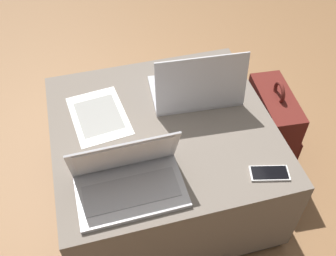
% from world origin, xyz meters
% --- Properties ---
extents(ground_plane, '(14.00, 14.00, 0.00)m').
position_xyz_m(ground_plane, '(0.00, 0.00, 0.00)').
color(ground_plane, olive).
extents(ottoman, '(0.87, 0.83, 0.46)m').
position_xyz_m(ottoman, '(0.00, 0.00, 0.23)').
color(ottoman, '#3D3832').
rests_on(ottoman, ground_plane).
extents(laptop_near, '(0.37, 0.23, 0.22)m').
position_xyz_m(laptop_near, '(-0.18, -0.25, 0.51)').
color(laptop_near, '#B7B7BC').
rests_on(laptop_near, ottoman).
extents(laptop_far, '(0.38, 0.27, 0.25)m').
position_xyz_m(laptop_far, '(0.18, 0.13, 0.51)').
color(laptop_far, '#B7B7BC').
rests_on(laptop_far, ottoman).
extents(cell_phone, '(0.15, 0.09, 0.01)m').
position_xyz_m(cell_phone, '(0.31, -0.32, 0.47)').
color(cell_phone, white).
rests_on(cell_phone, ottoman).
extents(backpack, '(0.21, 0.35, 0.50)m').
position_xyz_m(backpack, '(0.55, 0.07, 0.20)').
color(backpack, '#5B1E19').
rests_on(backpack, ground_plane).
extents(paper_sheet, '(0.24, 0.32, 0.00)m').
position_xyz_m(paper_sheet, '(-0.24, 0.12, 0.46)').
color(paper_sheet, white).
rests_on(paper_sheet, ottoman).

